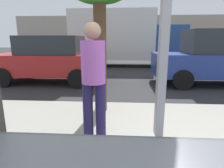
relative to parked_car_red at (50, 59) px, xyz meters
The scene contains 7 objects.
ground_plane 3.88m from the parked_car_red, 38.87° to the left, with size 60.00×60.00×0.00m, color #2D2D30.
sidewalk_strip 5.05m from the parked_car_red, 53.74° to the right, with size 16.00×2.80×0.14m, color #9E998E.
building_facade_far 18.24m from the parked_car_red, 80.67° to the left, with size 28.00×1.20×4.51m, color #A89E8E.
parked_car_red is the anchor object (origin of this frame).
parked_car_blue 5.89m from the parked_car_red, ahead, with size 4.11×1.90×1.89m.
box_truck 5.55m from the parked_car_red, 60.57° to the left, with size 6.59×2.44×3.20m.
pedestrian 4.87m from the parked_car_red, 61.60° to the right, with size 0.32×0.32×1.63m.
Camera 1 is at (-0.24, -1.08, 1.54)m, focal length 29.77 mm.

